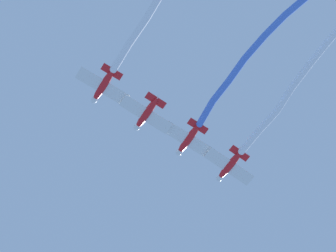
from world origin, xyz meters
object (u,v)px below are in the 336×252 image
Objects in this scene: airplane_lead at (229,166)px; airplane_right_wing at (146,114)px; airplane_left_wing at (188,139)px; airplane_slot at (103,86)px.

airplane_lead and airplane_right_wing have the same top height.
airplane_left_wing is 11.98m from airplane_slot.
airplane_slot is (11.09, -4.53, 0.00)m from airplane_left_wing.
airplane_slot is at bearing 89.86° from airplane_right_wing.
airplane_lead is at bearing -89.69° from airplane_left_wing.
airplane_slot is at bearing 88.01° from airplane_lead.
airplane_lead is at bearing -88.58° from airplane_slot.
airplane_lead is 17.97m from airplane_slot.
airplane_left_wing is at bearing -88.58° from airplane_slot.
airplane_slot reaches higher than airplane_right_wing.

